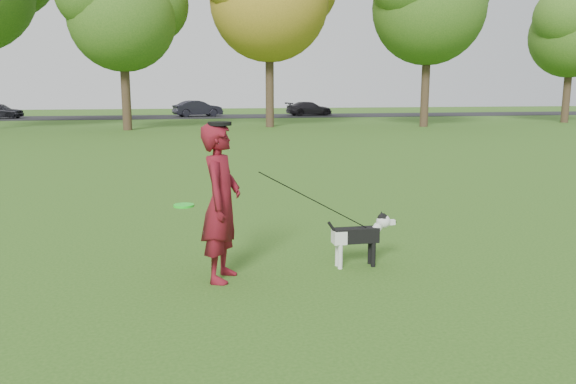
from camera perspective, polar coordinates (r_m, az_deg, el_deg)
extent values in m
plane|color=#285116|center=(6.71, 2.90, -8.52)|extent=(120.00, 120.00, 0.00)
cube|color=black|center=(46.22, -9.66, 7.55)|extent=(120.00, 7.00, 0.02)
imported|color=maroon|center=(6.41, -6.79, -1.09)|extent=(0.64, 0.77, 1.81)
cube|color=black|center=(7.00, 6.90, -4.38)|extent=(0.56, 0.17, 0.18)
cube|color=silver|center=(6.94, 5.22, -4.57)|extent=(0.16, 0.18, 0.17)
cylinder|color=silver|center=(6.95, 5.33, -6.57)|extent=(0.06, 0.06, 0.31)
cylinder|color=silver|center=(7.06, 5.05, -6.29)|extent=(0.06, 0.06, 0.31)
cylinder|color=black|center=(7.08, 8.67, -6.32)|extent=(0.06, 0.06, 0.31)
cylinder|color=black|center=(7.19, 8.33, -6.05)|extent=(0.06, 0.06, 0.31)
cylinder|color=silver|center=(7.07, 8.86, -3.89)|extent=(0.19, 0.11, 0.20)
sphere|color=silver|center=(7.08, 9.66, -2.96)|extent=(0.17, 0.17, 0.17)
sphere|color=black|center=(7.07, 9.59, -2.68)|extent=(0.13, 0.13, 0.13)
cube|color=silver|center=(7.12, 10.35, -3.04)|extent=(0.11, 0.07, 0.06)
sphere|color=black|center=(7.14, 10.81, -3.01)|extent=(0.04, 0.04, 0.04)
cone|color=black|center=(7.01, 9.74, -2.36)|extent=(0.06, 0.06, 0.07)
cone|color=black|center=(7.10, 9.47, -2.20)|extent=(0.06, 0.06, 0.07)
cylinder|color=black|center=(6.90, 4.78, -3.99)|extent=(0.19, 0.04, 0.26)
cylinder|color=black|center=(7.05, 8.43, -3.85)|extent=(0.12, 0.12, 0.02)
imported|color=black|center=(46.21, -9.16, 8.37)|extent=(4.09, 2.38, 1.28)
imported|color=black|center=(47.53, 2.18, 8.46)|extent=(4.11, 2.16, 1.14)
cylinder|color=#1CE223|center=(6.36, -10.54, -1.36)|extent=(0.23, 0.23, 0.02)
cylinder|color=black|center=(6.30, -6.97, 6.91)|extent=(0.27, 0.27, 0.04)
cylinder|color=#38281C|center=(31.74, -16.15, 9.85)|extent=(0.48, 0.48, 4.20)
sphere|color=#426B1E|center=(32.02, -16.56, 17.63)|extent=(5.60, 5.60, 5.60)
cylinder|color=#38281C|center=(33.12, -1.87, 10.98)|extent=(0.48, 0.48, 5.04)
cylinder|color=#38281C|center=(34.40, 13.78, 10.49)|extent=(0.48, 0.48, 4.83)
cylinder|color=#38281C|center=(41.88, 26.46, 9.07)|extent=(0.48, 0.48, 3.99)
sphere|color=#426B1E|center=(42.07, 26.93, 14.68)|extent=(5.32, 5.32, 5.32)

